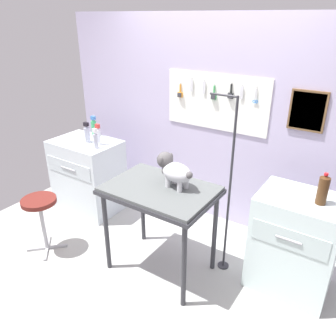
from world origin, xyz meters
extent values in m
cube|color=#A8A9A4|center=(0.00, 0.00, -0.02)|extent=(4.40, 4.00, 0.04)
cube|color=#B1A7C7|center=(0.00, 1.28, 1.15)|extent=(4.00, 0.06, 2.30)
cube|color=white|center=(0.04, 1.24, 1.41)|extent=(1.18, 0.02, 0.59)
cylinder|color=gray|center=(-0.40, 1.23, 1.57)|extent=(0.01, 0.02, 0.01)
cylinder|color=orange|center=(-0.40, 1.22, 1.51)|extent=(0.02, 0.02, 0.09)
cube|color=orange|center=(-0.40, 1.22, 1.44)|extent=(0.06, 0.02, 0.06)
cube|color=#333338|center=(-0.40, 1.21, 1.44)|extent=(0.05, 0.01, 0.05)
cylinder|color=gray|center=(-0.26, 1.23, 1.64)|extent=(0.01, 0.02, 0.01)
cube|color=silver|center=(-0.26, 1.22, 1.56)|extent=(0.03, 0.01, 0.13)
cylinder|color=gray|center=(-0.10, 1.23, 1.63)|extent=(0.01, 0.02, 0.01)
cube|color=silver|center=(-0.10, 1.22, 1.55)|extent=(0.03, 0.01, 0.13)
cylinder|color=gray|center=(0.02, 1.23, 1.60)|extent=(0.01, 0.02, 0.01)
cylinder|color=#3C9D54|center=(0.02, 1.22, 1.54)|extent=(0.02, 0.02, 0.09)
cube|color=#3C9D54|center=(0.02, 1.22, 1.47)|extent=(0.06, 0.02, 0.06)
cube|color=#333338|center=(0.02, 1.21, 1.47)|extent=(0.05, 0.01, 0.05)
cylinder|color=gray|center=(0.21, 1.23, 1.63)|extent=(0.01, 0.02, 0.01)
cylinder|color=black|center=(0.21, 1.22, 1.58)|extent=(0.02, 0.02, 0.09)
cube|color=black|center=(0.21, 1.22, 1.50)|extent=(0.06, 0.02, 0.06)
cube|color=#333338|center=(0.21, 1.21, 1.50)|extent=(0.05, 0.01, 0.05)
cylinder|color=gray|center=(0.32, 1.23, 1.62)|extent=(0.01, 0.02, 0.01)
cube|color=silver|center=(0.32, 1.22, 1.55)|extent=(0.03, 0.01, 0.13)
cylinder|color=gray|center=(0.47, 1.23, 1.62)|extent=(0.01, 0.02, 0.01)
cube|color=silver|center=(0.47, 1.22, 1.55)|extent=(0.01, 0.00, 0.11)
cube|color=silver|center=(0.48, 1.22, 1.55)|extent=(0.01, 0.00, 0.11)
torus|color=blue|center=(0.46, 1.22, 1.48)|extent=(0.03, 0.01, 0.03)
torus|color=blue|center=(0.49, 1.22, 1.48)|extent=(0.03, 0.01, 0.03)
cube|color=brown|center=(0.97, 1.24, 1.45)|extent=(0.33, 0.02, 0.38)
cube|color=#A48057|center=(0.97, 1.23, 1.45)|extent=(0.29, 0.01, 0.34)
cylinder|color=#2D2D33|center=(-0.34, -0.16, 0.41)|extent=(0.04, 0.04, 0.83)
cylinder|color=#2D2D33|center=(0.51, -0.16, 0.41)|extent=(0.04, 0.04, 0.83)
cylinder|color=#2D2D33|center=(-0.34, 0.40, 0.41)|extent=(0.04, 0.04, 0.83)
cylinder|color=#2D2D33|center=(0.51, 0.40, 0.41)|extent=(0.04, 0.04, 0.83)
cube|color=#2D2D33|center=(0.08, 0.12, 0.84)|extent=(0.97, 0.67, 0.03)
cube|color=#515555|center=(0.08, 0.12, 0.87)|extent=(0.94, 0.65, 0.03)
cylinder|color=#2D2D33|center=(0.59, 0.48, 0.01)|extent=(0.11, 0.11, 0.01)
cylinder|color=#2D2D33|center=(0.59, 0.48, 0.84)|extent=(0.02, 0.02, 1.69)
cylinder|color=#2D2D33|center=(0.47, 0.48, 1.68)|extent=(0.24, 0.02, 0.02)
cylinder|color=silver|center=(0.13, 0.17, 0.94)|extent=(0.04, 0.04, 0.10)
cylinder|color=silver|center=(0.15, 0.26, 0.94)|extent=(0.04, 0.04, 0.10)
cylinder|color=silver|center=(0.27, 0.15, 0.94)|extent=(0.04, 0.04, 0.10)
cylinder|color=silver|center=(0.28, 0.23, 0.94)|extent=(0.04, 0.04, 0.10)
ellipsoid|color=silver|center=(0.20, 0.20, 1.03)|extent=(0.32, 0.23, 0.16)
ellipsoid|color=#514E4F|center=(0.10, 0.22, 1.02)|extent=(0.12, 0.14, 0.09)
sphere|color=#514E4F|center=(0.07, 0.23, 1.11)|extent=(0.14, 0.14, 0.14)
ellipsoid|color=silver|center=(0.01, 0.24, 1.09)|extent=(0.07, 0.07, 0.05)
sphere|color=black|center=(-0.02, 0.24, 1.09)|extent=(0.02, 0.02, 0.02)
ellipsoid|color=#514E4F|center=(0.07, 0.16, 1.12)|extent=(0.05, 0.04, 0.08)
ellipsoid|color=#514E4F|center=(0.09, 0.28, 1.12)|extent=(0.05, 0.04, 0.08)
sphere|color=#514E4F|center=(0.34, 0.18, 1.05)|extent=(0.06, 0.06, 0.06)
cube|color=silver|center=(-1.33, 0.57, 0.45)|extent=(0.80, 0.56, 0.89)
cube|color=silver|center=(-1.33, 0.29, 0.64)|extent=(0.70, 0.01, 0.18)
cylinder|color=#99999E|center=(-1.33, 0.28, 0.64)|extent=(0.24, 0.02, 0.02)
cube|color=silver|center=(1.17, 0.59, 0.45)|extent=(0.68, 0.52, 0.91)
cube|color=silver|center=(1.17, 0.33, 0.66)|extent=(0.60, 0.01, 0.18)
cylinder|color=#99999E|center=(1.17, 0.32, 0.66)|extent=(0.20, 0.02, 0.02)
cylinder|color=#9E9EA3|center=(-1.08, -0.31, 0.28)|extent=(0.04, 0.04, 0.56)
cube|color=#9E9EA3|center=(-1.01, -0.24, 0.01)|extent=(0.17, 0.17, 0.02)
cube|color=#9E9EA3|center=(-1.16, -0.24, 0.01)|extent=(0.17, 0.17, 0.02)
cube|color=#9E9EA3|center=(-1.16, -0.39, 0.01)|extent=(0.17, 0.17, 0.02)
cube|color=#9E9EA3|center=(-1.01, -0.39, 0.01)|extent=(0.17, 0.17, 0.02)
cylinder|color=maroon|center=(-1.08, -0.31, 0.58)|extent=(0.34, 0.34, 0.04)
cylinder|color=#A8ACC0|center=(-1.27, 0.57, 0.98)|extent=(0.07, 0.07, 0.18)
cylinder|color=#A8ACC0|center=(-1.27, 0.57, 1.08)|extent=(0.03, 0.03, 0.02)
cube|color=black|center=(-1.27, 0.57, 1.11)|extent=(0.06, 0.04, 0.04)
cylinder|color=#ABADBE|center=(-1.05, 0.49, 0.98)|extent=(0.05, 0.05, 0.16)
cylinder|color=#ABADBE|center=(-1.05, 0.49, 1.07)|extent=(0.02, 0.02, 0.02)
cube|color=silver|center=(-1.05, 0.49, 1.10)|extent=(0.05, 0.03, 0.04)
cylinder|color=#3A9F61|center=(-1.38, 0.80, 0.98)|extent=(0.06, 0.06, 0.18)
cylinder|color=#3A9F61|center=(-1.38, 0.80, 1.09)|extent=(0.03, 0.03, 0.02)
cube|color=#3A70BA|center=(-1.38, 0.80, 1.12)|extent=(0.06, 0.04, 0.04)
cylinder|color=white|center=(-1.11, 0.59, 0.98)|extent=(0.06, 0.06, 0.18)
cylinder|color=white|center=(-1.11, 0.59, 1.08)|extent=(0.03, 0.03, 0.02)
cube|color=red|center=(-1.11, 0.59, 1.12)|extent=(0.05, 0.03, 0.04)
cylinder|color=#462913|center=(1.31, 0.56, 1.02)|extent=(0.08, 0.08, 0.22)
cone|color=#462913|center=(1.31, 0.56, 1.14)|extent=(0.08, 0.08, 0.02)
cylinder|color=red|center=(1.31, 0.56, 1.16)|extent=(0.03, 0.03, 0.02)
camera|label=1|loc=(1.58, -1.99, 2.26)|focal=35.76mm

